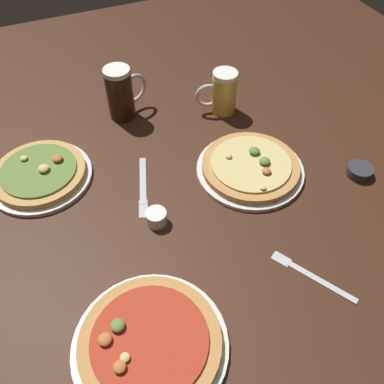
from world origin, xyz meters
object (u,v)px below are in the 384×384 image
(pizza_plate_side, at_px, (250,167))
(beer_mug_amber, at_px, (223,93))
(beer_mug_dark, at_px, (121,93))
(fork_left, at_px, (311,275))
(ramekin_sauce, at_px, (156,217))
(ramekin_butter, at_px, (360,171))
(pizza_plate_far, at_px, (40,174))
(knife_right, at_px, (143,186))
(pizza_plate_near, at_px, (150,343))

(pizza_plate_side, height_order, beer_mug_amber, beer_mug_amber)
(beer_mug_dark, distance_m, fork_left, 0.78)
(ramekin_sauce, distance_m, ramekin_butter, 0.59)
(beer_mug_amber, bearing_deg, fork_left, -97.52)
(fork_left, bearing_deg, ramekin_sauce, 133.39)
(ramekin_butter, bearing_deg, fork_left, -144.51)
(beer_mug_amber, distance_m, ramekin_sauce, 0.50)
(pizza_plate_far, relative_size, knife_right, 1.32)
(pizza_plate_side, xyz_separation_m, ramekin_butter, (0.28, -0.13, -0.00))
(ramekin_butter, height_order, knife_right, ramekin_butter)
(ramekin_butter, xyz_separation_m, knife_right, (-0.58, 0.20, -0.01))
(beer_mug_dark, relative_size, beer_mug_amber, 1.19)
(pizza_plate_near, height_order, ramekin_sauce, pizza_plate_near)
(pizza_plate_far, bearing_deg, fork_left, -47.44)
(pizza_plate_far, relative_size, beer_mug_dark, 1.68)
(pizza_plate_near, relative_size, beer_mug_amber, 2.25)
(pizza_plate_side, height_order, fork_left, pizza_plate_side)
(pizza_plate_near, bearing_deg, beer_mug_dark, 76.81)
(ramekin_sauce, height_order, ramekin_butter, ramekin_sauce)
(pizza_plate_far, relative_size, fork_left, 1.50)
(beer_mug_amber, height_order, ramekin_sauce, beer_mug_amber)
(knife_right, bearing_deg, ramekin_butter, -18.73)
(beer_mug_dark, height_order, knife_right, beer_mug_dark)
(pizza_plate_near, height_order, beer_mug_amber, beer_mug_amber)
(pizza_plate_near, height_order, pizza_plate_side, same)
(pizza_plate_near, bearing_deg, fork_left, 0.86)
(pizza_plate_near, bearing_deg, ramekin_sauce, 67.56)
(ramekin_sauce, bearing_deg, pizza_plate_far, 131.66)
(fork_left, bearing_deg, pizza_plate_far, 132.56)
(pizza_plate_near, bearing_deg, beer_mug_amber, 53.44)
(pizza_plate_near, distance_m, pizza_plate_side, 0.56)
(ramekin_butter, bearing_deg, beer_mug_amber, 118.47)
(ramekin_sauce, bearing_deg, beer_mug_amber, 44.52)
(pizza_plate_side, distance_m, beer_mug_dark, 0.47)
(ramekin_sauce, bearing_deg, pizza_plate_side, 11.97)
(pizza_plate_far, height_order, beer_mug_dark, beer_mug_dark)
(knife_right, bearing_deg, ramekin_sauce, -93.14)
(pizza_plate_side, relative_size, beer_mug_amber, 2.14)
(pizza_plate_far, relative_size, beer_mug_amber, 2.00)
(pizza_plate_far, distance_m, pizza_plate_side, 0.59)
(fork_left, bearing_deg, beer_mug_dark, 106.29)
(pizza_plate_near, height_order, beer_mug_dark, beer_mug_dark)
(knife_right, bearing_deg, beer_mug_dark, 81.76)
(ramekin_sauce, bearing_deg, knife_right, 86.86)
(pizza_plate_side, relative_size, knife_right, 1.41)
(beer_mug_dark, distance_m, knife_right, 0.34)
(pizza_plate_far, distance_m, ramekin_butter, 0.90)
(beer_mug_amber, height_order, fork_left, beer_mug_amber)
(beer_mug_dark, bearing_deg, knife_right, -98.24)
(pizza_plate_near, height_order, knife_right, pizza_plate_near)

